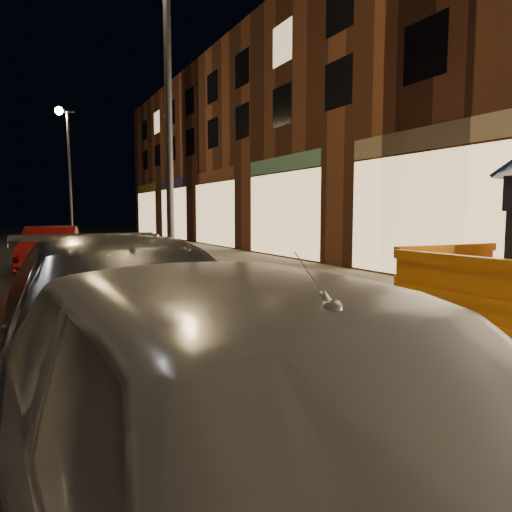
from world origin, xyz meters
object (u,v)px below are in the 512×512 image
car_red (52,271)px  barrier_kerbside (462,323)px  car_silver (130,420)px  barrier_back (446,296)px

car_red → barrier_kerbside: bearing=-68.3°
barrier_kerbside → car_silver: 2.90m
barrier_back → car_red: size_ratio=0.39×
car_silver → barrier_back: bearing=-1.0°
barrier_back → car_silver: 3.63m
barrier_back → car_red: (-3.44, 10.59, -0.73)m
barrier_kerbside → car_silver: (-2.61, 1.05, -0.73)m
barrier_kerbside → car_red: (-2.49, 11.54, -0.73)m
barrier_back → car_silver: (-3.56, 0.10, -0.73)m
barrier_back → car_red: bearing=110.8°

